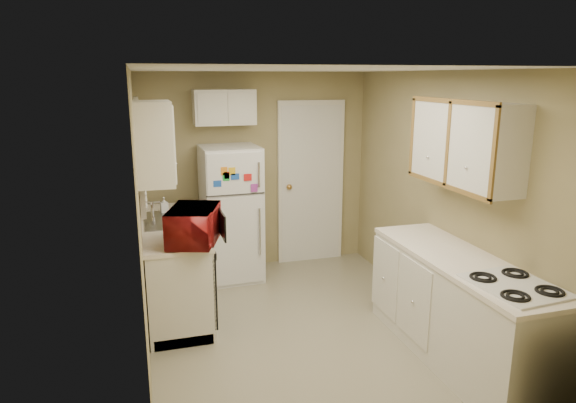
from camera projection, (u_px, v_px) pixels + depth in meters
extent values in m
plane|color=#AAA389|center=(303.00, 332.00, 4.84)|extent=(3.80, 3.80, 0.00)
plane|color=white|center=(305.00, 70.00, 4.27)|extent=(3.80, 3.80, 0.00)
plane|color=#9A8D61|center=(140.00, 221.00, 4.17)|extent=(3.80, 3.80, 0.00)
plane|color=#9A8D61|center=(442.00, 199.00, 4.94)|extent=(3.80, 3.80, 0.00)
plane|color=#9A8D61|center=(256.00, 172.00, 6.33)|extent=(2.80, 2.80, 0.00)
plane|color=#9A8D61|center=(412.00, 294.00, 2.78)|extent=(2.80, 2.80, 0.00)
cube|color=silver|center=(175.00, 266.00, 5.27)|extent=(0.60, 1.80, 0.90)
cube|color=black|center=(211.00, 281.00, 4.78)|extent=(0.03, 0.58, 0.72)
cube|color=gray|center=(171.00, 224.00, 5.31)|extent=(0.54, 0.74, 0.16)
imported|color=maroon|center=(194.00, 227.00, 4.54)|extent=(0.65, 0.49, 0.39)
imported|color=white|center=(164.00, 204.00, 5.56)|extent=(0.09, 0.09, 0.17)
cube|color=silver|center=(141.00, 154.00, 5.07)|extent=(0.10, 0.98, 1.08)
cube|color=silver|center=(154.00, 144.00, 4.28)|extent=(0.30, 0.45, 0.70)
cube|color=silver|center=(231.00, 214.00, 5.98)|extent=(0.67, 0.65, 1.58)
cube|color=silver|center=(224.00, 107.00, 5.89)|extent=(0.70, 0.30, 0.40)
cube|color=silver|center=(311.00, 183.00, 6.52)|extent=(0.86, 0.06, 2.08)
cube|color=silver|center=(458.00, 309.00, 4.29)|extent=(0.60, 2.00, 0.90)
cube|color=silver|center=(508.00, 352.00, 3.75)|extent=(0.56, 0.67, 0.77)
cube|color=silver|center=(465.00, 143.00, 4.29)|extent=(0.30, 1.20, 0.70)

